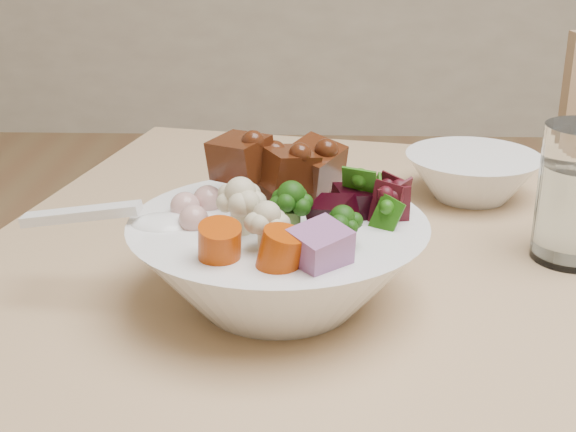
{
  "coord_description": "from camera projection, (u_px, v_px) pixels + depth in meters",
  "views": [
    {
      "loc": [
        -0.66,
        -0.46,
        0.98
      ],
      "look_at": [
        -0.68,
        0.14,
        0.75
      ],
      "focal_mm": 50.0,
      "sensor_mm": 36.0,
      "label": 1
    }
  ],
  "objects": [
    {
      "name": "food_bowl",
      "position": [
        281.0,
        255.0,
        0.64
      ],
      "size": [
        0.24,
        0.24,
        0.13
      ],
      "color": "white",
      "rests_on": "dining_table"
    },
    {
      "name": "soup_spoon",
      "position": [
        141.0,
        223.0,
        0.62
      ],
      "size": [
        0.14,
        0.04,
        0.03
      ],
      "rotation": [
        0.0,
        0.0,
        -0.09
      ],
      "color": "white",
      "rests_on": "food_bowl"
    },
    {
      "name": "side_bowl",
      "position": [
        472.0,
        176.0,
        0.87
      ],
      "size": [
        0.15,
        0.15,
        0.05
      ],
      "primitive_type": null,
      "color": "white",
      "rests_on": "dining_table"
    }
  ]
}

